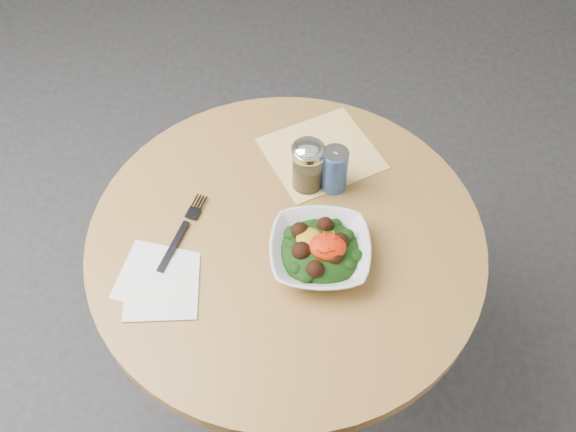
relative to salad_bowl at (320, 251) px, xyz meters
name	(u,v)px	position (x,y,z in m)	size (l,w,h in m)	color
ground	(287,369)	(-0.08, 0.06, -0.78)	(6.00, 6.00, 0.00)	#2C2C2E
table	(286,280)	(-0.08, 0.06, -0.23)	(0.90, 0.90, 0.75)	black
cloth_napkin	(321,153)	(-0.02, 0.31, -0.03)	(0.26, 0.23, 0.00)	#FFAE0D
paper_napkins	(159,282)	(-0.34, -0.09, -0.03)	(0.19, 0.21, 0.00)	white
salad_bowl	(320,251)	(0.00, 0.00, 0.00)	(0.23, 0.23, 0.08)	white
fork	(183,229)	(-0.31, 0.04, -0.02)	(0.08, 0.22, 0.00)	black
spice_shaker	(308,165)	(-0.04, 0.21, 0.04)	(0.08, 0.08, 0.14)	silver
beverage_can	(334,169)	(0.02, 0.21, 0.03)	(0.06, 0.06, 0.12)	navy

